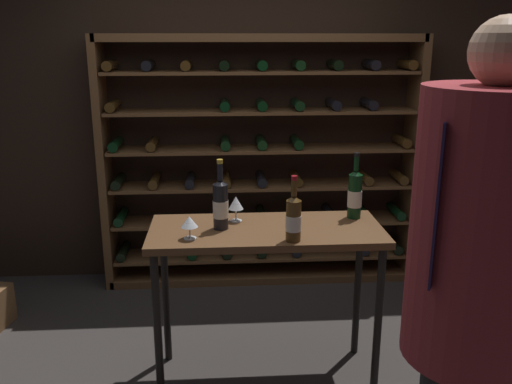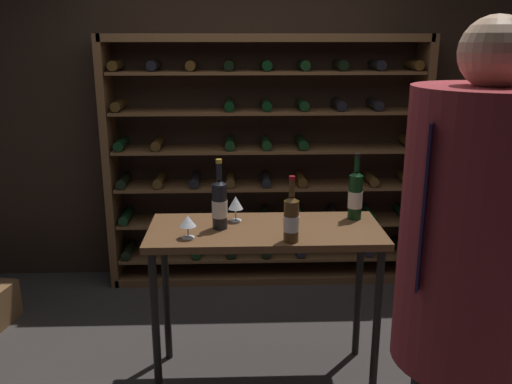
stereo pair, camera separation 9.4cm
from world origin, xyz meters
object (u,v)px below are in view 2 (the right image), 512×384
(tasting_table, at_px, (265,247))
(wine_bottle_amber_reserve, at_px, (355,195))
(wine_bottle_red_label, at_px, (291,218))
(wine_glass_stemmed_left, at_px, (236,204))
(wine_rack, at_px, (266,164))
(wine_bottle_black_capsule, at_px, (220,204))
(wine_glass_stemmed_right, at_px, (188,222))
(person_guest_khaki, at_px, (467,294))

(tasting_table, bearing_deg, wine_bottle_amber_reserve, 15.27)
(wine_bottle_amber_reserve, xyz_separation_m, wine_bottle_red_label, (-0.41, -0.35, -0.02))
(wine_bottle_red_label, bearing_deg, tasting_table, 120.58)
(tasting_table, height_order, wine_glass_stemmed_left, wine_glass_stemmed_left)
(wine_rack, bearing_deg, tasting_table, -93.28)
(tasting_table, distance_m, wine_bottle_red_label, 0.34)
(wine_bottle_red_label, xyz_separation_m, wine_glass_stemmed_left, (-0.29, 0.33, -0.02))
(wine_bottle_black_capsule, bearing_deg, wine_bottle_red_label, -29.72)
(wine_bottle_amber_reserve, bearing_deg, wine_bottle_red_label, -139.11)
(wine_glass_stemmed_left, bearing_deg, wine_bottle_red_label, -49.25)
(wine_rack, xyz_separation_m, wine_bottle_amber_reserve, (0.45, -1.25, 0.10))
(wine_glass_stemmed_left, bearing_deg, wine_rack, 79.14)
(tasting_table, distance_m, wine_bottle_amber_reserve, 0.61)
(wine_rack, distance_m, wine_glass_stemmed_right, 1.62)
(wine_rack, relative_size, wine_glass_stemmed_right, 20.37)
(wine_glass_stemmed_right, distance_m, wine_glass_stemmed_left, 0.37)
(wine_bottle_black_capsule, bearing_deg, wine_bottle_amber_reserve, 10.06)
(person_guest_khaki, distance_m, wine_bottle_amber_reserve, 1.32)
(wine_glass_stemmed_right, xyz_separation_m, wine_glass_stemmed_left, (0.25, 0.27, 0.02))
(tasting_table, distance_m, wine_glass_stemmed_left, 0.30)
(tasting_table, bearing_deg, wine_rack, 86.72)
(wine_bottle_black_capsule, height_order, wine_bottle_red_label, wine_bottle_black_capsule)
(person_guest_khaki, xyz_separation_m, wine_bottle_red_label, (-0.51, 0.96, -0.05))
(person_guest_khaki, relative_size, wine_bottle_black_capsule, 5.20)
(person_guest_khaki, distance_m, wine_glass_stemmed_left, 1.52)
(person_guest_khaki, height_order, wine_bottle_amber_reserve, person_guest_khaki)
(wine_bottle_red_label, distance_m, wine_glass_stemmed_right, 0.54)
(wine_bottle_black_capsule, height_order, wine_bottle_amber_reserve, wine_bottle_black_capsule)
(wine_bottle_amber_reserve, xyz_separation_m, wine_glass_stemmed_left, (-0.69, -0.02, -0.04))
(wine_rack, relative_size, wine_glass_stemmed_left, 17.11)
(wine_bottle_black_capsule, bearing_deg, tasting_table, -1.35)
(person_guest_khaki, bearing_deg, wine_rack, 40.52)
(wine_rack, height_order, wine_glass_stemmed_left, wine_rack)
(person_guest_khaki, bearing_deg, wine_glass_stemmed_left, 59.94)
(wine_rack, xyz_separation_m, person_guest_khaki, (0.55, -2.57, 0.13))
(wine_bottle_red_label, bearing_deg, wine_bottle_black_capsule, 150.28)
(wine_glass_stemmed_right, bearing_deg, person_guest_khaki, -44.54)
(wine_bottle_black_capsule, distance_m, wine_bottle_amber_reserve, 0.79)
(wine_rack, height_order, wine_bottle_red_label, wine_rack)
(wine_rack, distance_m, wine_bottle_amber_reserve, 1.33)
(tasting_table, relative_size, wine_bottle_black_capsule, 3.31)
(tasting_table, distance_m, person_guest_khaki, 1.36)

